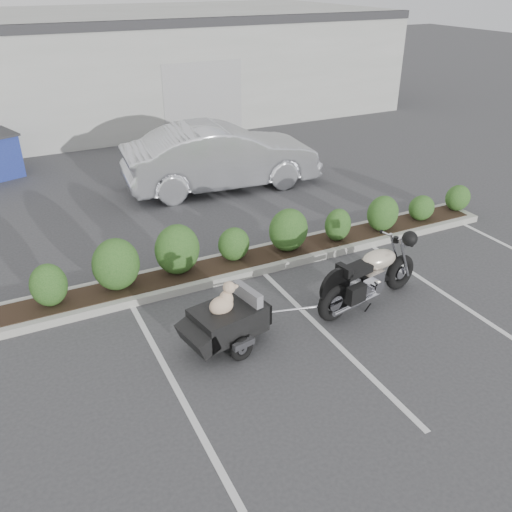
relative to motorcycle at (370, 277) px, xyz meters
name	(u,v)px	position (x,y,z in m)	size (l,w,h in m)	color
ground	(248,336)	(-2.39, 0.08, -0.56)	(90.00, 90.00, 0.00)	#38383A
planter_kerb	(245,263)	(-1.39, 2.28, -0.49)	(12.00, 1.00, 0.15)	#9E9E93
building	(63,67)	(-2.39, 17.08, 1.44)	(26.00, 10.00, 4.00)	#9EA099
motorcycle	(370,277)	(0.00, 0.00, 0.00)	(2.43, 1.00, 1.40)	black
pet_trailer	(227,319)	(-2.79, 0.02, -0.07)	(1.97, 1.12, 1.16)	black
sedan	(222,157)	(0.02, 6.77, 0.32)	(1.86, 5.34, 1.76)	silver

